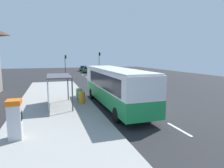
# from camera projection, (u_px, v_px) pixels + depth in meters

# --- Properties ---
(ground_plane) EXTENTS (56.00, 92.00, 0.04)m
(ground_plane) POSITION_uv_depth(u_px,v_px,m) (97.00, 84.00, 29.96)
(ground_plane) COLOR #262628
(sidewalk_platform) EXTENTS (6.20, 30.00, 0.18)m
(sidewalk_platform) POSITION_uv_depth(u_px,v_px,m) (56.00, 104.00, 16.70)
(sidewalk_platform) COLOR #999993
(sidewalk_platform) RESTS_ON ground
(lane_stripe_seg_0) EXTENTS (0.16, 2.20, 0.01)m
(lane_stripe_seg_0) POSITION_uv_depth(u_px,v_px,m) (179.00, 129.00, 11.15)
(lane_stripe_seg_0) COLOR silver
(lane_stripe_seg_0) RESTS_ON ground
(lane_stripe_seg_1) EXTENTS (0.16, 2.20, 0.01)m
(lane_stripe_seg_1) POSITION_uv_depth(u_px,v_px,m) (141.00, 108.00, 15.87)
(lane_stripe_seg_1) COLOR silver
(lane_stripe_seg_1) RESTS_ON ground
(lane_stripe_seg_2) EXTENTS (0.16, 2.20, 0.01)m
(lane_stripe_seg_2) POSITION_uv_depth(u_px,v_px,m) (120.00, 96.00, 20.59)
(lane_stripe_seg_2) COLOR silver
(lane_stripe_seg_2) RESTS_ON ground
(lane_stripe_seg_3) EXTENTS (0.16, 2.20, 0.01)m
(lane_stripe_seg_3) POSITION_uv_depth(u_px,v_px,m) (107.00, 89.00, 25.31)
(lane_stripe_seg_3) COLOR silver
(lane_stripe_seg_3) RESTS_ON ground
(lane_stripe_seg_4) EXTENTS (0.16, 2.20, 0.01)m
(lane_stripe_seg_4) POSITION_uv_depth(u_px,v_px,m) (98.00, 84.00, 30.03)
(lane_stripe_seg_4) COLOR silver
(lane_stripe_seg_4) RESTS_ON ground
(lane_stripe_seg_5) EXTENTS (0.16, 2.20, 0.01)m
(lane_stripe_seg_5) POSITION_uv_depth(u_px,v_px,m) (92.00, 80.00, 34.75)
(lane_stripe_seg_5) COLOR silver
(lane_stripe_seg_5) RESTS_ON ground
(lane_stripe_seg_6) EXTENTS (0.16, 2.20, 0.01)m
(lane_stripe_seg_6) POSITION_uv_depth(u_px,v_px,m) (87.00, 77.00, 39.47)
(lane_stripe_seg_6) COLOR silver
(lane_stripe_seg_6) RESTS_ON ground
(lane_stripe_seg_7) EXTENTS (0.16, 2.20, 0.01)m
(lane_stripe_seg_7) POSITION_uv_depth(u_px,v_px,m) (83.00, 75.00, 44.18)
(lane_stripe_seg_7) COLOR silver
(lane_stripe_seg_7) RESTS_ON ground
(bus) EXTENTS (2.60, 11.03, 3.21)m
(bus) POSITION_uv_depth(u_px,v_px,m) (115.00, 85.00, 15.89)
(bus) COLOR #1E8C47
(bus) RESTS_ON ground
(white_van) EXTENTS (2.24, 5.29, 2.30)m
(white_van) POSITION_uv_depth(u_px,v_px,m) (103.00, 72.00, 34.65)
(white_van) COLOR silver
(white_van) RESTS_ON ground
(sedan_near) EXTENTS (2.01, 4.48, 1.52)m
(sedan_near) POSITION_uv_depth(u_px,v_px,m) (87.00, 70.00, 50.42)
(sedan_near) COLOR #195933
(sedan_near) RESTS_ON ground
(sedan_far) EXTENTS (2.04, 4.49, 1.52)m
(sedan_far) POSITION_uv_depth(u_px,v_px,m) (83.00, 68.00, 56.19)
(sedan_far) COLOR #195933
(sedan_far) RESTS_ON ground
(ticket_machine) EXTENTS (0.66, 0.76, 1.94)m
(ticket_machine) POSITION_uv_depth(u_px,v_px,m) (15.00, 119.00, 9.36)
(ticket_machine) COLOR silver
(ticket_machine) RESTS_ON sidewalk_platform
(recycling_bin_orange) EXTENTS (0.52, 0.52, 0.95)m
(recycling_bin_orange) POSITION_uv_depth(u_px,v_px,m) (82.00, 97.00, 16.74)
(recycling_bin_orange) COLOR orange
(recycling_bin_orange) RESTS_ON sidewalk_platform
(recycling_bin_green) EXTENTS (0.52, 0.52, 0.95)m
(recycling_bin_green) POSITION_uv_depth(u_px,v_px,m) (81.00, 96.00, 17.40)
(recycling_bin_green) COLOR green
(recycling_bin_green) RESTS_ON sidewalk_platform
(recycling_bin_blue) EXTENTS (0.52, 0.52, 0.95)m
(recycling_bin_blue) POSITION_uv_depth(u_px,v_px,m) (80.00, 94.00, 18.06)
(recycling_bin_blue) COLOR blue
(recycling_bin_blue) RESTS_ON sidewalk_platform
(recycling_bin_yellow) EXTENTS (0.52, 0.52, 0.95)m
(recycling_bin_yellow) POSITION_uv_depth(u_px,v_px,m) (79.00, 93.00, 18.72)
(recycling_bin_yellow) COLOR yellow
(recycling_bin_yellow) RESTS_ON sidewalk_platform
(traffic_light_near_side) EXTENTS (0.49, 0.28, 5.32)m
(traffic_light_near_side) POSITION_uv_depth(u_px,v_px,m) (99.00, 59.00, 50.21)
(traffic_light_near_side) COLOR #2D2D2D
(traffic_light_near_side) RESTS_ON ground
(traffic_light_far_side) EXTENTS (0.49, 0.28, 4.58)m
(traffic_light_far_side) POSITION_uv_depth(u_px,v_px,m) (65.00, 61.00, 48.46)
(traffic_light_far_side) COLOR #2D2D2D
(traffic_light_far_side) RESTS_ON ground
(bus_shelter) EXTENTS (1.80, 4.00, 2.50)m
(bus_shelter) POSITION_uv_depth(u_px,v_px,m) (55.00, 83.00, 15.47)
(bus_shelter) COLOR #4C4C51
(bus_shelter) RESTS_ON sidewalk_platform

